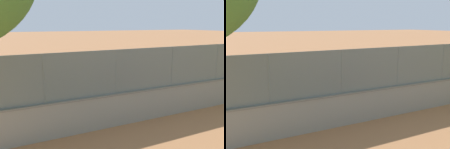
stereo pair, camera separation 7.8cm
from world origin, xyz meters
TOP-DOWN VIEW (x-y plane):
  - ground_plane at (0.00, 0.00)m, footprint 260.00×260.00m
  - perimeter_wall at (-2.05, 11.60)m, footprint 23.15×0.77m
  - fence_panel_on_wall at (-2.05, 11.60)m, footprint 22.75×0.50m
  - player_near_wall_returning at (-1.42, 7.68)m, footprint 1.05×0.69m
  - player_crossing_court at (4.70, 0.04)m, footprint 0.88×1.08m
  - sports_ball at (-1.70, 9.63)m, footprint 0.22×0.22m

SIDE VIEW (x-z plane):
  - ground_plane at x=0.00m, z-range 0.00..0.00m
  - perimeter_wall at x=-2.05m, z-range 0.01..1.54m
  - player_near_wall_returning at x=-1.42m, z-range 0.13..1.66m
  - player_crossing_court at x=4.70m, z-range 0.16..1.89m
  - sports_ball at x=-1.70m, z-range 1.43..1.64m
  - fence_panel_on_wall at x=-2.05m, z-range 1.53..3.52m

